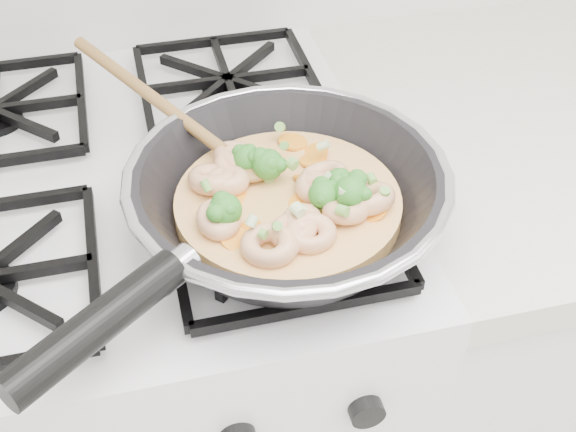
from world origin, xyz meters
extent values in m
cube|color=white|center=(0.00, 1.70, 0.45)|extent=(0.60, 0.60, 0.90)
cube|color=black|center=(0.00, 1.70, 0.91)|extent=(0.56, 0.56, 0.02)
torus|color=silver|center=(0.16, 1.55, 0.98)|extent=(0.33, 0.33, 0.01)
cylinder|color=black|center=(-0.03, 1.41, 0.98)|extent=(0.16, 0.13, 0.03)
cylinder|color=#F5BB6A|center=(0.16, 1.55, 0.95)|extent=(0.23, 0.23, 0.02)
ellipsoid|color=olive|center=(0.13, 1.60, 0.97)|extent=(0.06, 0.07, 0.02)
cylinder|color=olive|center=(0.05, 1.71, 0.99)|extent=(0.16, 0.22, 0.06)
torus|color=#E0B085|center=(0.08, 1.53, 0.97)|extent=(0.06, 0.05, 0.02)
torus|color=#E0B085|center=(0.23, 1.52, 0.97)|extent=(0.05, 0.06, 0.03)
torus|color=#E0B085|center=(0.16, 1.49, 0.97)|extent=(0.06, 0.06, 0.03)
torus|color=#E0B085|center=(0.20, 1.57, 0.97)|extent=(0.07, 0.07, 0.03)
torus|color=#E0B085|center=(0.10, 1.58, 0.97)|extent=(0.05, 0.05, 0.03)
torus|color=#E0B085|center=(0.12, 1.48, 0.97)|extent=(0.07, 0.08, 0.03)
torus|color=#E0B085|center=(0.19, 1.55, 0.97)|extent=(0.05, 0.05, 0.02)
torus|color=#E0B085|center=(0.15, 1.49, 0.97)|extent=(0.06, 0.06, 0.02)
torus|color=#E0B085|center=(0.09, 1.59, 0.97)|extent=(0.08, 0.08, 0.03)
torus|color=#E0B085|center=(0.16, 1.51, 0.97)|extent=(0.07, 0.06, 0.02)
torus|color=#E0B085|center=(0.21, 1.51, 0.97)|extent=(0.05, 0.05, 0.03)
torus|color=#E0B085|center=(0.12, 1.61, 0.97)|extent=(0.07, 0.07, 0.03)
torus|color=#E0B085|center=(0.12, 1.62, 0.97)|extent=(0.07, 0.07, 0.03)
ellipsoid|color=#3D8D2E|center=(0.13, 1.60, 0.98)|extent=(0.04, 0.04, 0.03)
ellipsoid|color=#3D8D2E|center=(0.21, 1.54, 0.98)|extent=(0.04, 0.04, 0.03)
ellipsoid|color=#3D8D2E|center=(0.15, 1.59, 0.98)|extent=(0.04, 0.04, 0.03)
ellipsoid|color=#3D8D2E|center=(0.19, 1.53, 0.98)|extent=(0.04, 0.04, 0.03)
ellipsoid|color=#3D8D2E|center=(0.21, 1.52, 0.98)|extent=(0.04, 0.04, 0.03)
ellipsoid|color=#3D8D2E|center=(0.09, 1.53, 0.98)|extent=(0.04, 0.04, 0.03)
cylinder|color=orange|center=(0.15, 1.62, 0.96)|extent=(0.04, 0.04, 0.01)
cylinder|color=orange|center=(0.16, 1.50, 0.96)|extent=(0.05, 0.05, 0.01)
cylinder|color=orange|center=(0.10, 1.51, 0.96)|extent=(0.04, 0.04, 0.01)
cylinder|color=orange|center=(0.11, 1.51, 0.96)|extent=(0.03, 0.03, 0.01)
cylinder|color=orange|center=(0.18, 1.52, 0.96)|extent=(0.04, 0.04, 0.01)
cylinder|color=orange|center=(0.23, 1.51, 0.96)|extent=(0.03, 0.03, 0.01)
cylinder|color=orange|center=(0.20, 1.62, 0.96)|extent=(0.04, 0.04, 0.01)
cylinder|color=orange|center=(0.17, 1.54, 0.96)|extent=(0.03, 0.03, 0.01)
cylinder|color=orange|center=(0.11, 1.57, 0.96)|extent=(0.04, 0.04, 0.01)
cylinder|color=orange|center=(0.18, 1.58, 0.96)|extent=(0.04, 0.04, 0.01)
cylinder|color=orange|center=(0.10, 1.58, 0.96)|extent=(0.04, 0.04, 0.01)
cylinder|color=orange|center=(0.20, 1.60, 0.96)|extent=(0.04, 0.04, 0.01)
cylinder|color=orange|center=(0.19, 1.64, 0.96)|extent=(0.05, 0.05, 0.01)
cylinder|color=beige|center=(0.16, 1.50, 0.98)|extent=(0.01, 0.01, 0.01)
cylinder|color=beige|center=(0.21, 1.60, 0.98)|extent=(0.01, 0.01, 0.01)
cylinder|color=beige|center=(0.20, 1.55, 0.98)|extent=(0.01, 0.01, 0.01)
cylinder|color=#6EB046|center=(0.25, 1.51, 0.98)|extent=(0.01, 0.01, 0.01)
cylinder|color=beige|center=(0.22, 1.52, 0.98)|extent=(0.01, 0.01, 0.01)
cylinder|color=#6EB046|center=(0.08, 1.57, 0.98)|extent=(0.01, 0.01, 0.01)
cylinder|color=#6EB046|center=(0.17, 1.65, 0.98)|extent=(0.01, 0.01, 0.01)
cylinder|color=beige|center=(0.11, 1.50, 0.98)|extent=(0.01, 0.01, 0.01)
cylinder|color=#6EB046|center=(0.08, 1.53, 0.98)|extent=(0.01, 0.01, 0.01)
cylinder|color=beige|center=(0.16, 1.51, 0.98)|extent=(0.01, 0.01, 0.01)
cylinder|color=#6EB046|center=(0.12, 1.48, 0.98)|extent=(0.01, 0.01, 0.01)
cylinder|color=#6EB046|center=(0.13, 1.48, 0.98)|extent=(0.01, 0.01, 0.01)
cylinder|color=#6EB046|center=(0.17, 1.57, 0.98)|extent=(0.01, 0.01, 0.01)
cylinder|color=beige|center=(0.21, 1.52, 0.98)|extent=(0.01, 0.01, 0.01)
cylinder|color=#6EB046|center=(0.20, 1.50, 0.98)|extent=(0.01, 0.01, 0.01)
cylinder|color=#6EB046|center=(0.24, 1.54, 0.98)|extent=(0.01, 0.01, 0.01)
cylinder|color=#6EB046|center=(0.17, 1.61, 0.98)|extent=(0.01, 0.01, 0.01)
camera|label=1|loc=(0.02, 1.00, 1.44)|focal=46.19mm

